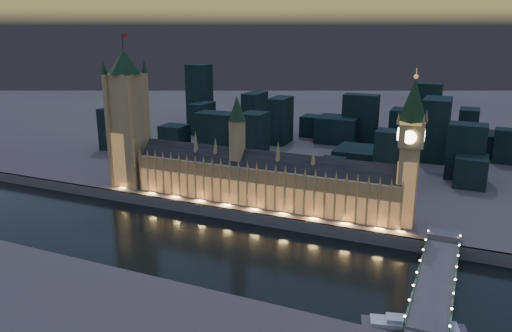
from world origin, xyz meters
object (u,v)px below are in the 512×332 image
at_px(victoria_tower, 127,112).
at_px(elizabeth_tower, 411,141).
at_px(westminster_bridge, 436,280).
at_px(palace_of_westminster, 261,179).
at_px(river_boat, 414,324).

height_order(victoria_tower, elizabeth_tower, victoria_tower).
bearing_deg(elizabeth_tower, westminster_bridge, -68.26).
relative_size(victoria_tower, elizabeth_tower, 1.19).
bearing_deg(palace_of_westminster, westminster_bridge, -26.98).
bearing_deg(river_boat, elizabeth_tower, 100.67).
relative_size(westminster_bridge, river_boat, 2.33).
height_order(elizabeth_tower, river_boat, elizabeth_tower).
relative_size(elizabeth_tower, river_boat, 2.09).
xyz_separation_m(palace_of_westminster, elizabeth_tower, (101.95, 0.18, 37.89)).
distance_m(elizabeth_tower, westminster_bridge, 91.37).
relative_size(victoria_tower, river_boat, 2.48).
bearing_deg(palace_of_westminster, river_boat, -40.70).
bearing_deg(palace_of_westminster, victoria_tower, 179.91).
distance_m(victoria_tower, elizabeth_tower, 218.03).
bearing_deg(westminster_bridge, palace_of_westminster, 153.02).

